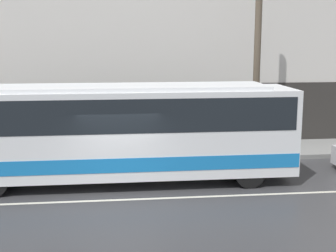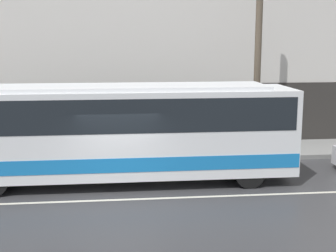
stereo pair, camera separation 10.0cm
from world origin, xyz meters
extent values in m
plane|color=#38383A|center=(0.00, 0.00, 0.00)|extent=(60.00, 60.00, 0.00)
cube|color=gray|center=(0.00, 5.45, 0.09)|extent=(60.00, 2.89, 0.18)
cube|color=#2D2B28|center=(0.00, 6.88, 1.40)|extent=(60.00, 0.06, 2.80)
cube|color=beige|center=(0.00, 0.00, 0.00)|extent=(54.00, 0.14, 0.01)
cube|color=white|center=(-0.23, 1.81, 1.74)|extent=(11.99, 2.46, 2.77)
cube|color=#1972BF|center=(-0.23, 1.81, 0.90)|extent=(11.93, 2.48, 0.45)
cube|color=black|center=(-0.23, 1.81, 2.41)|extent=(11.63, 2.48, 1.05)
cube|color=orange|center=(5.72, 1.81, 2.93)|extent=(0.12, 1.84, 0.28)
cube|color=white|center=(-0.23, 1.81, 3.18)|extent=(10.19, 2.09, 0.12)
cylinder|color=black|center=(4.17, 0.74, 0.49)|extent=(0.98, 0.28, 0.98)
cylinder|color=black|center=(4.17, 2.88, 0.49)|extent=(0.98, 0.28, 0.98)
cylinder|color=black|center=(-3.83, 2.88, 0.49)|extent=(0.98, 0.28, 0.98)
cylinder|color=brown|center=(5.51, 4.69, 4.29)|extent=(0.27, 0.27, 8.23)
camera|label=1|loc=(-0.08, -13.35, 4.70)|focal=50.00mm
camera|label=2|loc=(0.02, -13.36, 4.70)|focal=50.00mm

